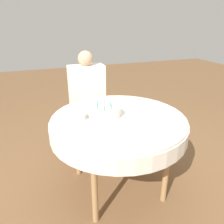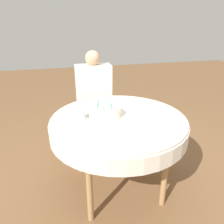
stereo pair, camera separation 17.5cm
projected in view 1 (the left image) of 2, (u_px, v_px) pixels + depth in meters
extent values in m
plane|color=brown|center=(118.00, 185.00, 2.19)|extent=(12.00, 12.00, 0.00)
cylinder|color=silver|center=(118.00, 118.00, 1.90)|extent=(1.17, 1.17, 0.02)
cylinder|color=silver|center=(118.00, 126.00, 1.93)|extent=(1.19, 1.19, 0.14)
cylinder|color=#A37A4C|center=(94.00, 185.00, 1.67)|extent=(0.05, 0.05, 0.73)
cylinder|color=#A37A4C|center=(167.00, 167.00, 1.88)|extent=(0.05, 0.05, 0.73)
cylinder|color=#A37A4C|center=(77.00, 144.00, 2.23)|extent=(0.05, 0.05, 0.73)
cylinder|color=#A37A4C|center=(134.00, 133.00, 2.43)|extent=(0.05, 0.05, 0.73)
cube|color=#4C331E|center=(88.00, 113.00, 2.72)|extent=(0.36, 0.36, 0.04)
cube|color=#4C331E|center=(84.00, 92.00, 2.77)|extent=(0.32, 0.03, 0.42)
cylinder|color=#4C331E|center=(80.00, 138.00, 2.63)|extent=(0.04, 0.04, 0.44)
cylinder|color=#4C331E|center=(104.00, 134.00, 2.73)|extent=(0.04, 0.04, 0.44)
cylinder|color=#4C331E|center=(75.00, 127.00, 2.89)|extent=(0.04, 0.04, 0.44)
cylinder|color=#4C331E|center=(97.00, 124.00, 2.99)|extent=(0.04, 0.04, 0.44)
cylinder|color=tan|center=(84.00, 136.00, 2.64)|extent=(0.09, 0.09, 0.48)
cylinder|color=tan|center=(100.00, 133.00, 2.71)|extent=(0.09, 0.09, 0.48)
cube|color=silver|center=(87.00, 90.00, 2.60)|extent=(0.41, 0.20, 0.58)
sphere|color=tan|center=(85.00, 58.00, 2.45)|extent=(0.17, 0.17, 0.17)
cylinder|color=white|center=(105.00, 112.00, 1.90)|extent=(0.28, 0.28, 0.08)
cylinder|color=blue|center=(110.00, 104.00, 1.90)|extent=(0.01, 0.01, 0.05)
cylinder|color=blue|center=(105.00, 103.00, 1.93)|extent=(0.01, 0.01, 0.05)
cylinder|color=blue|center=(98.00, 104.00, 1.91)|extent=(0.01, 0.01, 0.05)
cylinder|color=green|center=(97.00, 106.00, 1.85)|extent=(0.01, 0.01, 0.05)
cylinder|color=green|center=(104.00, 108.00, 1.81)|extent=(0.01, 0.01, 0.05)
cylinder|color=green|center=(112.00, 107.00, 1.84)|extent=(0.01, 0.01, 0.05)
cylinder|color=silver|center=(80.00, 115.00, 1.81)|extent=(0.08, 0.08, 0.10)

